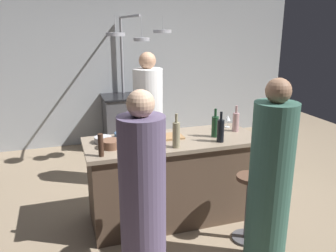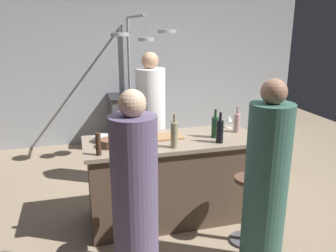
% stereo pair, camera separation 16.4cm
% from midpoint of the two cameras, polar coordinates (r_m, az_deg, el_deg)
% --- Properties ---
extents(ground_plane, '(9.00, 9.00, 0.00)m').
position_cam_midpoint_polar(ground_plane, '(3.93, 1.83, -14.75)').
color(ground_plane, gray).
extents(back_wall, '(6.40, 0.16, 2.60)m').
position_cam_midpoint_polar(back_wall, '(6.19, -5.91, 9.52)').
color(back_wall, '#9EA3A8').
rests_on(back_wall, ground_plane).
extents(kitchen_island, '(1.80, 0.72, 0.90)m').
position_cam_midpoint_polar(kitchen_island, '(3.72, 1.89, -8.77)').
color(kitchen_island, brown).
rests_on(kitchen_island, ground_plane).
extents(stove_range, '(0.80, 0.64, 0.89)m').
position_cam_midpoint_polar(stove_range, '(5.96, -5.03, 0.92)').
color(stove_range, '#47474C').
rests_on(stove_range, ground_plane).
extents(chef, '(0.36, 0.36, 1.73)m').
position_cam_midpoint_polar(chef, '(4.36, -1.77, -0.01)').
color(chef, white).
rests_on(chef, ground_plane).
extents(bar_stool_left, '(0.28, 0.28, 0.68)m').
position_cam_midpoint_polar(bar_stool_left, '(3.11, -4.45, -15.84)').
color(bar_stool_left, '#4C4C51').
rests_on(bar_stool_left, ground_plane).
extents(guest_left, '(0.34, 0.34, 1.62)m').
position_cam_midpoint_polar(guest_left, '(2.61, -3.63, -12.98)').
color(guest_left, '#594C6B').
rests_on(guest_left, ground_plane).
extents(bar_stool_right, '(0.28, 0.28, 0.68)m').
position_cam_midpoint_polar(bar_stool_right, '(3.45, 14.22, -12.86)').
color(bar_stool_right, '#4C4C51').
rests_on(bar_stool_right, ground_plane).
extents(guest_right, '(0.35, 0.35, 1.65)m').
position_cam_midpoint_polar(guest_right, '(2.96, 17.42, -9.71)').
color(guest_right, '#33594C').
rests_on(guest_right, ground_plane).
extents(overhead_pot_rack, '(0.90, 1.41, 2.17)m').
position_cam_midpoint_polar(overhead_pot_rack, '(5.23, -4.08, 12.60)').
color(overhead_pot_rack, gray).
rests_on(overhead_pot_rack, ground_plane).
extents(potted_plant, '(0.36, 0.36, 0.52)m').
position_cam_midpoint_polar(potted_plant, '(5.17, 18.44, -4.11)').
color(potted_plant, brown).
rests_on(potted_plant, ground_plane).
extents(cutting_board, '(0.32, 0.22, 0.02)m').
position_cam_midpoint_polar(cutting_board, '(3.60, 1.14, -1.79)').
color(cutting_board, '#997047').
rests_on(cutting_board, kitchen_island).
extents(pepper_mill, '(0.05, 0.05, 0.21)m').
position_cam_midpoint_polar(pepper_mill, '(3.14, -10.02, -2.98)').
color(pepper_mill, '#382319').
rests_on(pepper_mill, kitchen_island).
extents(wine_bottle_green, '(0.07, 0.07, 0.30)m').
position_cam_midpoint_polar(wine_bottle_green, '(3.62, 9.08, -0.12)').
color(wine_bottle_green, '#193D23').
rests_on(wine_bottle_green, kitchen_island).
extents(wine_bottle_white, '(0.07, 0.07, 0.33)m').
position_cam_midpoint_polar(wine_bottle_white, '(3.28, 2.49, -1.41)').
color(wine_bottle_white, gray).
rests_on(wine_bottle_white, kitchen_island).
extents(wine_bottle_rose, '(0.07, 0.07, 0.29)m').
position_cam_midpoint_polar(wine_bottle_rose, '(3.85, 12.55, 0.59)').
color(wine_bottle_rose, '#B78C8E').
rests_on(wine_bottle_rose, kitchen_island).
extents(wine_bottle_amber, '(0.07, 0.07, 0.30)m').
position_cam_midpoint_polar(wine_bottle_amber, '(3.23, -3.41, -2.00)').
color(wine_bottle_amber, brown).
rests_on(wine_bottle_amber, kitchen_island).
extents(wine_bottle_dark, '(0.07, 0.07, 0.31)m').
position_cam_midpoint_polar(wine_bottle_dark, '(3.47, 9.93, -0.84)').
color(wine_bottle_dark, black).
rests_on(wine_bottle_dark, kitchen_island).
extents(wine_glass_near_right_guest, '(0.07, 0.07, 0.15)m').
position_cam_midpoint_polar(wine_glass_near_right_guest, '(3.43, -2.74, -1.07)').
color(wine_glass_near_right_guest, silver).
rests_on(wine_glass_near_right_guest, kitchen_island).
extents(wine_glass_near_left_guest, '(0.07, 0.07, 0.15)m').
position_cam_midpoint_polar(wine_glass_near_left_guest, '(3.71, -3.20, 0.28)').
color(wine_glass_near_left_guest, silver).
rests_on(wine_glass_near_left_guest, kitchen_island).
extents(wine_glass_by_chef, '(0.07, 0.07, 0.15)m').
position_cam_midpoint_polar(wine_glass_by_chef, '(3.98, 11.28, 1.12)').
color(wine_glass_by_chef, silver).
rests_on(wine_glass_by_chef, kitchen_island).
extents(mixing_bowl_wooden, '(0.19, 0.19, 0.08)m').
position_cam_midpoint_polar(mixing_bowl_wooden, '(3.35, -8.27, -2.82)').
color(mixing_bowl_wooden, brown).
rests_on(mixing_bowl_wooden, kitchen_island).
extents(mixing_bowl_blue, '(0.18, 0.18, 0.06)m').
position_cam_midpoint_polar(mixing_bowl_blue, '(3.61, -6.22, -1.45)').
color(mixing_bowl_blue, '#334C6B').
rests_on(mixing_bowl_blue, kitchen_island).
extents(mixing_bowl_steel, '(0.17, 0.17, 0.06)m').
position_cam_midpoint_polar(mixing_bowl_steel, '(3.52, -9.49, -2.09)').
color(mixing_bowl_steel, '#B7B7BC').
rests_on(mixing_bowl_steel, kitchen_island).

